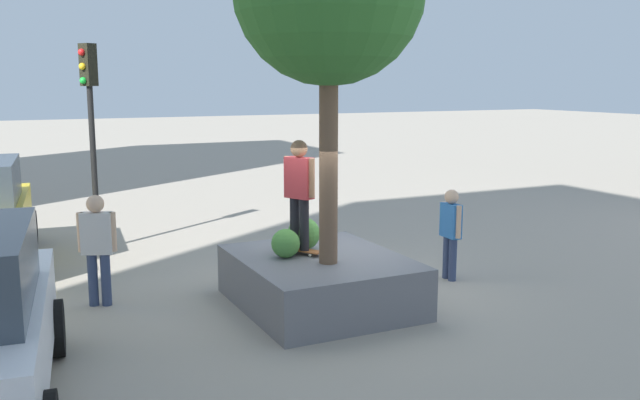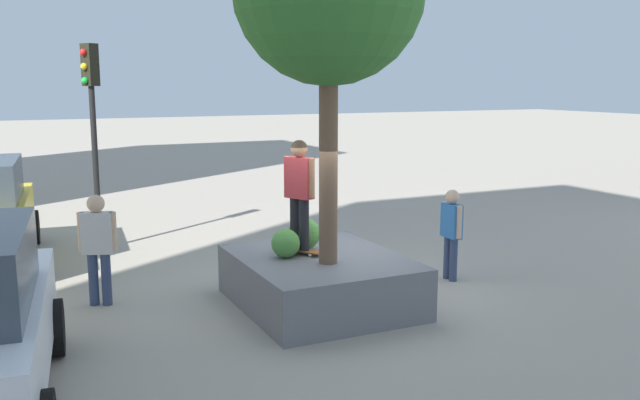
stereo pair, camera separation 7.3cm
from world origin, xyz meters
TOP-DOWN VIEW (x-y plane):
  - ground_plane at (0.00, 0.00)m, footprint 120.00×120.00m
  - planter_ledge at (-0.35, 0.39)m, footprint 2.90×2.44m
  - boxwood_shrub at (0.17, 0.44)m, footprint 0.53×0.53m
  - hedge_clump at (-0.18, 0.90)m, footprint 0.45×0.45m
  - skateboard at (-0.05, 0.61)m, footprint 0.79×0.61m
  - skateboarder at (-0.05, 0.61)m, footprint 0.54×0.38m
  - traffic_light_corner at (4.99, 3.04)m, footprint 0.36×0.37m
  - passerby_with_bag at (1.16, 3.54)m, footprint 0.36×0.57m
  - bystander_watching at (-0.05, -2.33)m, footprint 0.55×0.25m

SIDE VIEW (x-z plane):
  - ground_plane at x=0.00m, z-range 0.00..0.00m
  - planter_ledge at x=-0.35m, z-range 0.00..0.80m
  - skateboard at x=-0.05m, z-range 0.82..0.89m
  - bystander_watching at x=-0.05m, z-range 0.13..1.76m
  - hedge_clump at x=-0.18m, z-range 0.80..1.25m
  - passerby_with_bag at x=1.16m, z-range 0.14..1.91m
  - boxwood_shrub at x=0.17m, z-range 0.80..1.33m
  - skateboarder at x=-0.05m, z-range 1.01..2.75m
  - traffic_light_corner at x=4.99m, z-range 0.79..5.06m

